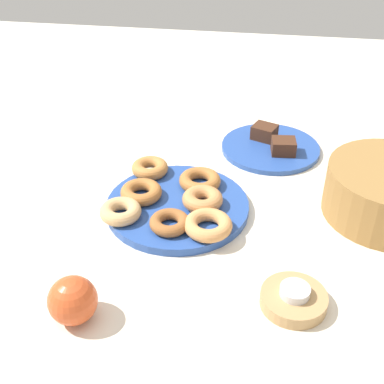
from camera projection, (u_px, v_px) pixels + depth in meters
ground_plane at (178, 210)px, 1.04m from camera, size 2.40×2.40×0.00m
donut_plate at (178, 206)px, 1.04m from camera, size 0.29×0.29×0.02m
donut_0 at (168, 222)px, 0.96m from camera, size 0.10×0.10×0.02m
donut_1 at (141, 192)px, 1.04m from camera, size 0.12×0.12×0.03m
donut_2 at (200, 181)px, 1.08m from camera, size 0.13×0.13×0.03m
donut_3 at (150, 168)px, 1.12m from camera, size 0.11×0.11×0.03m
donut_4 at (121, 211)px, 0.99m from camera, size 0.10×0.10×0.03m
donut_5 at (208, 225)px, 0.95m from camera, size 0.12×0.12×0.03m
donut_6 at (202, 200)px, 1.02m from camera, size 0.09×0.09×0.03m
cake_plate at (270, 148)px, 1.24m from camera, size 0.24×0.24×0.01m
brownie_near at (264, 132)px, 1.26m from camera, size 0.07×0.07×0.03m
brownie_far at (283, 146)px, 1.20m from camera, size 0.05×0.06×0.03m
candle_holder at (294, 300)px, 0.82m from camera, size 0.11×0.11×0.02m
tealight at (295, 291)px, 0.81m from camera, size 0.05×0.05×0.01m
apple at (73, 300)px, 0.79m from camera, size 0.08×0.08×0.08m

